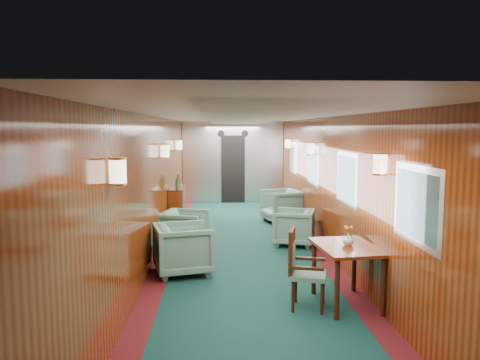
{
  "coord_description": "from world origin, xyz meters",
  "views": [
    {
      "loc": [
        -0.46,
        -7.94,
        2.2
      ],
      "look_at": [
        0.0,
        1.55,
        1.15
      ],
      "focal_mm": 35.0,
      "sensor_mm": 36.0,
      "label": 1
    }
  ],
  "objects_px": {
    "dining_table": "(347,255)",
    "armchair_left_far": "(185,229)",
    "credenza": "(178,208)",
    "armchair_right_near": "(294,227)",
    "side_chair": "(301,265)",
    "armchair_left_near": "(184,249)",
    "armchair_right_far": "(282,206)"
  },
  "relations": [
    {
      "from": "dining_table",
      "to": "armchair_left_far",
      "type": "bearing_deg",
      "value": 121.65
    },
    {
      "from": "credenza",
      "to": "armchair_right_near",
      "type": "height_order",
      "value": "credenza"
    },
    {
      "from": "dining_table",
      "to": "side_chair",
      "type": "xyz_separation_m",
      "value": [
        -0.59,
        -0.07,
        -0.1
      ]
    },
    {
      "from": "armchair_left_near",
      "to": "armchair_right_near",
      "type": "relative_size",
      "value": 1.13
    },
    {
      "from": "credenza",
      "to": "armchair_right_far",
      "type": "bearing_deg",
      "value": 14.13
    },
    {
      "from": "side_chair",
      "to": "credenza",
      "type": "height_order",
      "value": "credenza"
    },
    {
      "from": "dining_table",
      "to": "armchair_right_near",
      "type": "bearing_deg",
      "value": 87.17
    },
    {
      "from": "armchair_right_near",
      "to": "side_chair",
      "type": "bearing_deg",
      "value": 8.7
    },
    {
      "from": "side_chair",
      "to": "credenza",
      "type": "xyz_separation_m",
      "value": [
        -1.9,
        4.66,
        -0.06
      ]
    },
    {
      "from": "armchair_right_far",
      "to": "armchair_left_far",
      "type": "bearing_deg",
      "value": -59.1
    },
    {
      "from": "side_chair",
      "to": "armchair_left_near",
      "type": "xyz_separation_m",
      "value": [
        -1.54,
        1.44,
        -0.15
      ]
    },
    {
      "from": "side_chair",
      "to": "armchair_left_far",
      "type": "height_order",
      "value": "side_chair"
    },
    {
      "from": "armchair_left_near",
      "to": "dining_table",
      "type": "bearing_deg",
      "value": -137.15
    },
    {
      "from": "dining_table",
      "to": "side_chair",
      "type": "height_order",
      "value": "side_chair"
    },
    {
      "from": "dining_table",
      "to": "armchair_right_near",
      "type": "distance_m",
      "value": 3.06
    },
    {
      "from": "armchair_right_far",
      "to": "side_chair",
      "type": "bearing_deg",
      "value": -21.95
    },
    {
      "from": "dining_table",
      "to": "armchair_right_near",
      "type": "relative_size",
      "value": 1.45
    },
    {
      "from": "armchair_left_far",
      "to": "armchair_right_far",
      "type": "height_order",
      "value": "armchair_right_far"
    },
    {
      "from": "side_chair",
      "to": "armchair_left_far",
      "type": "relative_size",
      "value": 1.26
    },
    {
      "from": "dining_table",
      "to": "armchair_left_far",
      "type": "relative_size",
      "value": 1.39
    },
    {
      "from": "armchair_right_near",
      "to": "credenza",
      "type": "bearing_deg",
      "value": -107.23
    },
    {
      "from": "dining_table",
      "to": "armchair_left_near",
      "type": "distance_m",
      "value": 2.54
    },
    {
      "from": "dining_table",
      "to": "armchair_left_near",
      "type": "bearing_deg",
      "value": 141.23
    },
    {
      "from": "dining_table",
      "to": "credenza",
      "type": "distance_m",
      "value": 5.22
    },
    {
      "from": "armchair_left_near",
      "to": "armchair_right_near",
      "type": "bearing_deg",
      "value": -63.78
    },
    {
      "from": "armchair_left_near",
      "to": "armchair_right_near",
      "type": "distance_m",
      "value": 2.58
    },
    {
      "from": "side_chair",
      "to": "armchair_right_far",
      "type": "bearing_deg",
      "value": 99.41
    },
    {
      "from": "credenza",
      "to": "armchair_left_far",
      "type": "xyz_separation_m",
      "value": [
        0.27,
        -1.71,
        -0.12
      ]
    },
    {
      "from": "armchair_right_far",
      "to": "armchair_left_near",
      "type": "bearing_deg",
      "value": -44.6
    },
    {
      "from": "credenza",
      "to": "armchair_right_near",
      "type": "xyz_separation_m",
      "value": [
        2.32,
        -1.54,
        -0.13
      ]
    },
    {
      "from": "armchair_left_near",
      "to": "armchair_left_far",
      "type": "bearing_deg",
      "value": -10.92
    },
    {
      "from": "credenza",
      "to": "armchair_left_near",
      "type": "relative_size",
      "value": 1.43
    }
  ]
}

